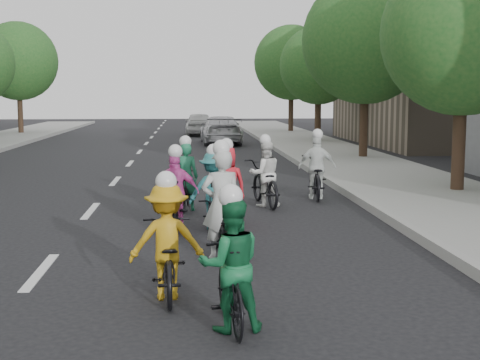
{
  "coord_description": "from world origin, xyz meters",
  "views": [
    {
      "loc": [
        2.1,
        -9.42,
        2.5
      ],
      "look_at": [
        3.02,
        2.23,
        1.0
      ],
      "focal_mm": 50.0,
      "sensor_mm": 36.0,
      "label": 1
    }
  ],
  "objects": [
    {
      "name": "tree_r_2",
      "position": [
        8.8,
        24.6,
        3.96
      ],
      "size": [
        4.0,
        4.0,
        5.97
      ],
      "color": "black",
      "rests_on": "ground"
    },
    {
      "name": "follow_car_lead",
      "position": [
        3.79,
        24.45,
        0.71
      ],
      "size": [
        2.09,
        4.9,
        1.41
      ],
      "primitive_type": "imported",
      "rotation": [
        0.0,
        0.0,
        3.16
      ],
      "color": "#B7B7BC",
      "rests_on": "ground"
    },
    {
      "name": "cyclist_0",
      "position": [
        2.6,
        0.66,
        0.58
      ],
      "size": [
        0.78,
        1.66,
        1.83
      ],
      "rotation": [
        0.0,
        0.0,
        3.29
      ],
      "color": "black",
      "rests_on": "ground"
    },
    {
      "name": "tree_r_3",
      "position": [
        8.8,
        33.6,
        4.52
      ],
      "size": [
        4.8,
        4.8,
        6.93
      ],
      "color": "black",
      "rests_on": "ground"
    },
    {
      "name": "cyclist_7",
      "position": [
        2.58,
        2.93,
        0.61
      ],
      "size": [
        1.01,
        1.6,
        1.6
      ],
      "rotation": [
        0.0,
        0.0,
        2.98
      ],
      "color": "black",
      "rests_on": "ground"
    },
    {
      "name": "curb_right",
      "position": [
        6.05,
        10.0,
        0.09
      ],
      "size": [
        0.18,
        80.0,
        0.18
      ],
      "primitive_type": "cube",
      "color": "#999993",
      "rests_on": "ground"
    },
    {
      "name": "cyclist_5",
      "position": [
        2.05,
        4.98,
        0.56
      ],
      "size": [
        0.57,
        1.51,
        1.63
      ],
      "rotation": [
        0.0,
        0.0,
        3.04
      ],
      "color": "black",
      "rests_on": "ground"
    },
    {
      "name": "tree_l_5",
      "position": [
        -8.2,
        33.0,
        4.52
      ],
      "size": [
        4.8,
        4.8,
        6.93
      ],
      "color": "black",
      "rests_on": "ground"
    },
    {
      "name": "cyclist_3",
      "position": [
        1.88,
        2.77,
        0.59
      ],
      "size": [
        0.85,
        1.61,
        1.6
      ],
      "rotation": [
        0.0,
        0.0,
        3.14
      ],
      "color": "black",
      "rests_on": "ground"
    },
    {
      "name": "cyclist_6",
      "position": [
        3.83,
        5.4,
        0.59
      ],
      "size": [
        0.97,
        2.01,
        1.62
      ],
      "rotation": [
        0.0,
        0.0,
        3.3
      ],
      "color": "black",
      "rests_on": "ground"
    },
    {
      "name": "follow_car_trail",
      "position": [
        2.82,
        31.89,
        0.71
      ],
      "size": [
        1.71,
        4.17,
        1.41
      ],
      "primitive_type": "imported",
      "rotation": [
        0.0,
        0.0,
        3.15
      ],
      "color": "silver",
      "rests_on": "ground"
    },
    {
      "name": "tree_r_0",
      "position": [
        8.8,
        6.6,
        3.96
      ],
      "size": [
        4.0,
        4.0,
        5.97
      ],
      "color": "black",
      "rests_on": "ground"
    },
    {
      "name": "sidewalk_right",
      "position": [
        8.0,
        10.0,
        0.07
      ],
      "size": [
        4.0,
        80.0,
        0.15
      ],
      "primitive_type": "cube",
      "color": "gray",
      "rests_on": "ground"
    },
    {
      "name": "cyclist_8",
      "position": [
        5.2,
        6.39,
        0.59
      ],
      "size": [
        0.94,
        2.0,
        1.69
      ],
      "rotation": [
        0.0,
        0.0,
        3.01
      ],
      "color": "black",
      "rests_on": "ground"
    },
    {
      "name": "ground",
      "position": [
        0.0,
        0.0,
        0.0
      ],
      "size": [
        120.0,
        120.0,
        0.0
      ],
      "primitive_type": "plane",
      "color": "black",
      "rests_on": "ground"
    },
    {
      "name": "tree_r_1",
      "position": [
        8.8,
        15.6,
        4.52
      ],
      "size": [
        4.8,
        4.8,
        6.93
      ],
      "color": "black",
      "rests_on": "ground"
    },
    {
      "name": "bldg_se",
      "position": [
        16.0,
        24.0,
        4.0
      ],
      "size": [
        10.0,
        14.0,
        8.0
      ],
      "primitive_type": "cube",
      "color": "gray",
      "rests_on": "ground"
    },
    {
      "name": "cyclist_2",
      "position": [
        1.84,
        -1.31,
        0.58
      ],
      "size": [
        0.95,
        1.75,
        1.58
      ],
      "rotation": [
        0.0,
        0.0,
        3.19
      ],
      "color": "black",
      "rests_on": "ground"
    },
    {
      "name": "cyclist_4",
      "position": [
        2.84,
        3.37,
        0.58
      ],
      "size": [
        0.8,
        1.62,
        1.67
      ],
      "rotation": [
        0.0,
        0.0,
        3.28
      ],
      "color": "black",
      "rests_on": "ground"
    },
    {
      "name": "cyclist_1",
      "position": [
        2.54,
        -2.5,
        0.59
      ],
      "size": [
        0.74,
        1.56,
        1.58
      ],
      "rotation": [
        0.0,
        0.0,
        3.24
      ],
      "color": "black",
      "rests_on": "ground"
    }
  ]
}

